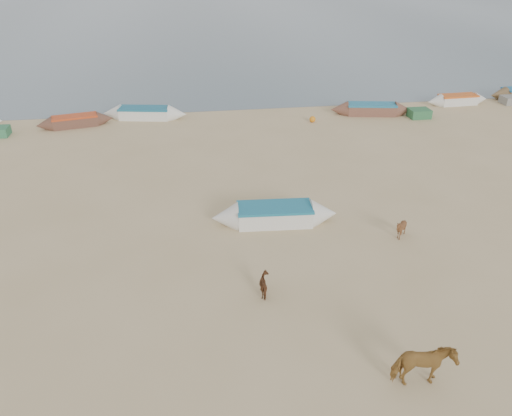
{
  "coord_description": "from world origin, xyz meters",
  "views": [
    {
      "loc": [
        -2.98,
        -15.59,
        11.65
      ],
      "look_at": [
        0.0,
        4.0,
        1.0
      ],
      "focal_mm": 35.0,
      "sensor_mm": 36.0,
      "label": 1
    }
  ],
  "objects_px": {
    "calf_right": "(266,285)",
    "near_canoe": "(275,215)",
    "cow_adult": "(423,366)",
    "calf_front": "(401,228)"
  },
  "relations": [
    {
      "from": "calf_front",
      "to": "near_canoe",
      "type": "distance_m",
      "value": 5.67
    },
    {
      "from": "calf_front",
      "to": "calf_right",
      "type": "height_order",
      "value": "calf_front"
    },
    {
      "from": "calf_right",
      "to": "near_canoe",
      "type": "distance_m",
      "value": 5.34
    },
    {
      "from": "cow_adult",
      "to": "calf_front",
      "type": "distance_m",
      "value": 8.46
    },
    {
      "from": "calf_front",
      "to": "calf_right",
      "type": "distance_m",
      "value": 7.21
    },
    {
      "from": "cow_adult",
      "to": "calf_right",
      "type": "xyz_separation_m",
      "value": [
        -3.78,
        4.94,
        -0.34
      ]
    },
    {
      "from": "near_canoe",
      "to": "cow_adult",
      "type": "bearing_deg",
      "value": -72.26
    },
    {
      "from": "calf_right",
      "to": "cow_adult",
      "type": "bearing_deg",
      "value": -167.43
    },
    {
      "from": "calf_right",
      "to": "near_canoe",
      "type": "xyz_separation_m",
      "value": [
        1.28,
        5.18,
        0.04
      ]
    },
    {
      "from": "cow_adult",
      "to": "calf_right",
      "type": "distance_m",
      "value": 6.23
    }
  ]
}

